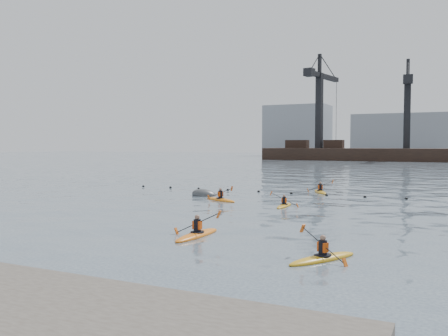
{
  "coord_description": "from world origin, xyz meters",
  "views": [
    {
      "loc": [
        9.94,
        -15.53,
        4.13
      ],
      "look_at": [
        -1.54,
        8.42,
        2.8
      ],
      "focal_mm": 38.0,
      "sensor_mm": 36.0,
      "label": 1
    }
  ],
  "objects_px": {
    "kayaker_1": "(323,257)",
    "kayaker_2": "(220,199)",
    "kayaker_0": "(197,234)",
    "kayaker_5": "(320,191)",
    "mooring_buoy": "(205,196)",
    "kayaker_3": "(284,205)"
  },
  "relations": [
    {
      "from": "kayaker_1",
      "to": "kayaker_2",
      "type": "xyz_separation_m",
      "value": [
        -11.14,
        14.49,
        0.0
      ]
    },
    {
      "from": "kayaker_0",
      "to": "kayaker_5",
      "type": "bearing_deg",
      "value": 91.55
    },
    {
      "from": "kayaker_0",
      "to": "kayaker_2",
      "type": "xyz_separation_m",
      "value": [
        -4.98,
        12.58,
        -0.0
      ]
    },
    {
      "from": "kayaker_1",
      "to": "mooring_buoy",
      "type": "distance_m",
      "value": 21.78
    },
    {
      "from": "kayaker_0",
      "to": "kayaker_1",
      "type": "relative_size",
      "value": 1.12
    },
    {
      "from": "kayaker_0",
      "to": "mooring_buoy",
      "type": "xyz_separation_m",
      "value": [
        -7.56,
        15.0,
        -0.11
      ]
    },
    {
      "from": "kayaker_5",
      "to": "mooring_buoy",
      "type": "relative_size",
      "value": 1.54
    },
    {
      "from": "kayaker_2",
      "to": "kayaker_3",
      "type": "distance_m",
      "value": 5.39
    },
    {
      "from": "kayaker_0",
      "to": "kayaker_3",
      "type": "bearing_deg",
      "value": 90.64
    },
    {
      "from": "kayaker_2",
      "to": "kayaker_3",
      "type": "relative_size",
      "value": 1.14
    },
    {
      "from": "kayaker_3",
      "to": "kayaker_5",
      "type": "height_order",
      "value": "kayaker_5"
    },
    {
      "from": "kayaker_5",
      "to": "mooring_buoy",
      "type": "distance_m",
      "value": 10.08
    },
    {
      "from": "kayaker_1",
      "to": "kayaker_3",
      "type": "bearing_deg",
      "value": 143.55
    },
    {
      "from": "kayaker_3",
      "to": "kayaker_5",
      "type": "bearing_deg",
      "value": 88.2
    },
    {
      "from": "kayaker_0",
      "to": "kayaker_2",
      "type": "relative_size",
      "value": 1.08
    },
    {
      "from": "kayaker_0",
      "to": "kayaker_2",
      "type": "distance_m",
      "value": 13.53
    },
    {
      "from": "kayaker_0",
      "to": "kayaker_3",
      "type": "relative_size",
      "value": 1.22
    },
    {
      "from": "kayaker_5",
      "to": "mooring_buoy",
      "type": "xyz_separation_m",
      "value": [
        -7.76,
        -6.44,
        -0.1
      ]
    },
    {
      "from": "kayaker_3",
      "to": "mooring_buoy",
      "type": "bearing_deg",
      "value": 153.23
    },
    {
      "from": "kayaker_2",
      "to": "kayaker_1",
      "type": "bearing_deg",
      "value": -115.18
    },
    {
      "from": "kayaker_2",
      "to": "mooring_buoy",
      "type": "distance_m",
      "value": 3.55
    },
    {
      "from": "kayaker_2",
      "to": "kayaker_0",
      "type": "bearing_deg",
      "value": -131.12
    }
  ]
}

